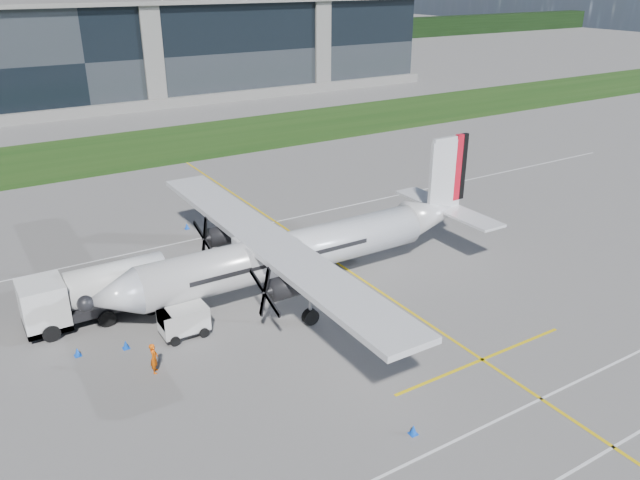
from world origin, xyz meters
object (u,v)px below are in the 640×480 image
Objects in this scene: turboprop_aircraft at (302,226)px; baggage_tug at (184,322)px; safety_cone_fwd at (77,352)px; fuel_tanker_truck at (86,296)px; safety_cone_portwing at (413,430)px; safety_cone_stbdwing at (187,226)px; safety_cone_nose_port at (126,345)px; ground_crew_person at (154,356)px.

turboprop_aircraft reaches higher than baggage_tug.
safety_cone_fwd is at bearing -177.51° from turboprop_aircraft.
turboprop_aircraft is 9.70m from baggage_tug.
baggage_tug is at bearing -47.13° from fuel_tanker_truck.
fuel_tanker_truck is 4.16m from safety_cone_fwd.
baggage_tug is (4.33, -4.67, -0.81)m from fuel_tanker_truck.
turboprop_aircraft reaches higher than safety_cone_fwd.
baggage_tug is 5.79× the size of safety_cone_portwing.
baggage_tug is 5.79× the size of safety_cone_stbdwing.
baggage_tug reaches higher than safety_cone_fwd.
safety_cone_fwd is at bearing 165.25° from safety_cone_nose_port.
safety_cone_portwing is (-0.10, -29.09, 0.00)m from safety_cone_stbdwing.
safety_cone_nose_port is (-3.32, 0.39, -0.62)m from baggage_tug.
ground_crew_person is 13.82m from safety_cone_portwing.
fuel_tanker_truck is 17.89× the size of safety_cone_nose_port.
fuel_tanker_truck reaches higher than safety_cone_stbdwing.
safety_cone_fwd is 18.64m from safety_cone_stbdwing.
baggage_tug is 3.40m from safety_cone_nose_port.
turboprop_aircraft is 57.96× the size of safety_cone_nose_port.
safety_cone_portwing is at bearing -90.19° from safety_cone_stbdwing.
baggage_tug is at bearing -110.93° from safety_cone_stbdwing.
safety_cone_nose_port is at bearing -76.67° from fuel_tanker_truck.
safety_cone_stbdwing is at bearing 46.60° from fuel_tanker_truck.
ground_crew_person is 4.93m from safety_cone_fwd.
safety_cone_stbdwing is at bearing 69.07° from baggage_tug.
baggage_tug reaches higher than safety_cone_nose_port.
turboprop_aircraft is 13.83m from fuel_tanker_truck.
safety_cone_nose_port is (-12.22, -1.29, -4.10)m from turboprop_aircraft.
safety_cone_fwd is (-14.69, -0.64, -4.10)m from turboprop_aircraft.
safety_cone_fwd is at bearing -111.88° from fuel_tanker_truck.
ground_crew_person is at bearing -159.32° from turboprop_aircraft.
turboprop_aircraft is at bearing 6.02° from safety_cone_nose_port.
baggage_tug is 5.79× the size of safety_cone_nose_port.
baggage_tug reaches higher than safety_cone_portwing.
safety_cone_nose_port is at bearing -173.98° from turboprop_aircraft.
baggage_tug is 14.78m from safety_cone_portwing.
fuel_tanker_truck reaches higher than safety_cone_portwing.
safety_cone_nose_port is 1.00× the size of safety_cone_portwing.
safety_cone_fwd is 1.00× the size of safety_cone_stbdwing.
ground_crew_person is at bearing -49.56° from safety_cone_fwd.
fuel_tanker_truck is at bearing 132.87° from baggage_tug.
ground_crew_person is (-2.62, -2.67, 0.11)m from baggage_tug.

